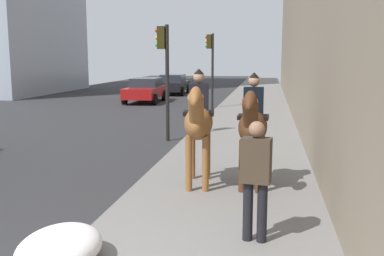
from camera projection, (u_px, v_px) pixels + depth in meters
The scene contains 8 objects.
mounted_horse_near at pixel (198, 121), 8.77m from camera, with size 2.15×0.70×2.33m.
mounted_horse_far at pixel (253, 125), 8.69m from camera, with size 2.15×0.61×2.26m.
pedestrian_greeting at pixel (256, 173), 6.12m from camera, with size 0.32×0.43×1.70m.
car_near_lane at pixel (173, 84), 32.29m from camera, with size 4.27×2.00×1.44m.
car_mid_lane at pixel (145, 90), 26.54m from camera, with size 4.21×2.07×1.44m.
traffic_light_near_curb at pixel (164, 64), 14.03m from camera, with size 0.20×0.44×3.67m.
traffic_light_far_curb at pixel (211, 59), 22.54m from camera, with size 0.20×0.44×3.85m.
snow_pile_near at pixel (60, 248), 5.51m from camera, with size 1.29×0.99×0.45m, color white.
Camera 1 is at (-3.88, -2.65, 2.67)m, focal length 41.75 mm.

